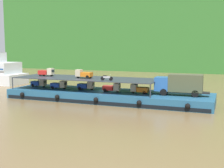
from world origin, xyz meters
TOP-DOWN VIEW (x-y plane):
  - ground_plane at (0.00, 0.00)m, footprint 400.00×400.00m
  - hillside_far_bank at (0.00, 69.81)m, footprint 134.74×32.21m
  - cargo_barge at (0.00, -0.03)m, footprint 32.93×8.77m
  - covered_lorry at (11.48, 0.08)m, footprint 7.90×2.47m
  - cargo_rack at (-3.80, 0.00)m, footprint 23.73×7.40m
  - mini_truck_lower_stern at (-13.26, 0.56)m, footprint 2.75×1.22m
  - mini_truck_lower_aft at (-8.49, -0.51)m, footprint 2.77×1.25m
  - mini_truck_lower_mid at (-3.81, 0.30)m, footprint 2.76×1.23m
  - mini_truck_lower_fore at (1.01, -0.39)m, footprint 2.78×1.27m
  - mini_truck_lower_bow at (5.48, -0.36)m, footprint 2.76×1.24m
  - mini_truck_upper_stern at (-11.47, 0.32)m, footprint 2.74×1.21m
  - mini_truck_upper_mid at (-3.87, -0.53)m, footprint 2.75×1.22m
  - motorcycle_upper_port at (0.86, -2.22)m, footprint 1.90×0.55m

SIDE VIEW (x-z plane):
  - ground_plane at x=0.00m, z-range 0.00..0.00m
  - cargo_barge at x=0.00m, z-range 0.00..1.50m
  - mini_truck_lower_stern at x=-13.26m, z-range 1.50..2.88m
  - mini_truck_lower_aft at x=-8.49m, z-range 1.50..2.88m
  - mini_truck_lower_mid at x=-3.81m, z-range 1.50..2.88m
  - mini_truck_lower_fore at x=1.01m, z-range 1.50..2.88m
  - mini_truck_lower_bow at x=5.48m, z-range 1.50..2.88m
  - covered_lorry at x=11.48m, z-range 1.64..4.74m
  - cargo_rack at x=-3.80m, z-range 2.44..4.44m
  - motorcycle_upper_port at x=0.86m, z-range 3.50..4.37m
  - mini_truck_upper_stern at x=-11.47m, z-range 3.50..4.88m
  - mini_truck_upper_mid at x=-3.87m, z-range 3.50..4.88m
  - hillside_far_bank at x=0.00m, z-range 2.34..39.41m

